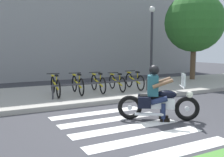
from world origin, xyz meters
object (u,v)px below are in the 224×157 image
rider (156,89)px  street_lamp (152,38)px  bicycle_2 (98,83)px  bicycle_0 (55,86)px  motorcycle (159,103)px  bicycle_4 (134,81)px  bike_rack (104,83)px  bicycle_1 (78,85)px  tree_near_rack (194,22)px  bicycle_3 (117,82)px

rider → street_lamp: 6.15m
bicycle_2 → bicycle_0: bearing=-180.0°
motorcycle → bicycle_4: size_ratio=1.09×
bicycle_2 → bike_rack: bicycle_2 is taller
rider → bicycle_4: rider is taller
bicycle_1 → bicycle_2: 0.85m
street_lamp → rider: bearing=-125.8°
bike_rack → street_lamp: size_ratio=1.04×
motorcycle → street_lamp: bearing=55.0°
bike_rack → bicycle_4: bearing=18.1°
motorcycle → tree_near_rack: size_ratio=0.37×
bike_rack → bicycle_3: bearing=33.2°
rider → bike_rack: bearing=87.6°
bicycle_0 → bicycle_3: size_ratio=1.05×
bicycle_4 → tree_near_rack: (4.83, 1.44, 2.79)m
bicycle_1 → bicycle_3: bearing=0.0°
bicycle_2 → motorcycle: bearing=-91.1°
motorcycle → tree_near_rack: (6.60, 5.28, 2.83)m
bicycle_0 → bicycle_3: bicycle_0 is taller
bicycle_1 → bike_rack: size_ratio=0.41×
rider → bicycle_2: rider is taller
rider → street_lamp: size_ratio=0.37×
motorcycle → bicycle_0: bearing=113.0°
bicycle_2 → tree_near_rack: tree_near_rack is taller
motorcycle → rider: size_ratio=1.26×
street_lamp → tree_near_rack: (3.18, 0.40, 0.92)m
rider → bicycle_3: 3.93m
bicycle_0 → bicycle_1: size_ratio=1.05×
street_lamp → bicycle_2: bearing=-162.7°
bicycle_0 → tree_near_rack: 8.80m
bicycle_2 → bike_rack: 0.56m
bicycle_1 → bicycle_3: size_ratio=1.00×
bicycle_4 → bike_rack: (-1.70, -0.55, 0.07)m
motorcycle → rider: bearing=143.8°
motorcycle → bicycle_0: motorcycle is taller
bicycle_0 → bicycle_1: bicycle_0 is taller
bicycle_0 → motorcycle: bearing=-67.0°
bicycle_0 → street_lamp: (5.05, 1.04, 1.85)m
motorcycle → bicycle_4: (1.77, 3.84, 0.04)m
bicycle_3 → street_lamp: 3.30m
tree_near_rack → bike_rack: bearing=-163.0°
bicycle_1 → street_lamp: size_ratio=0.42×
bike_rack → tree_near_rack: (6.53, 2.00, 2.72)m
bicycle_0 → street_lamp: bearing=11.7°
rider → bicycle_0: 4.11m
motorcycle → street_lamp: street_lamp is taller
bicycle_2 → bike_rack: size_ratio=0.41×
motorcycle → street_lamp: size_ratio=0.47×
bicycle_4 → street_lamp: (1.65, 1.04, 1.86)m
bicycle_1 → bicycle_2: bearing=0.0°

